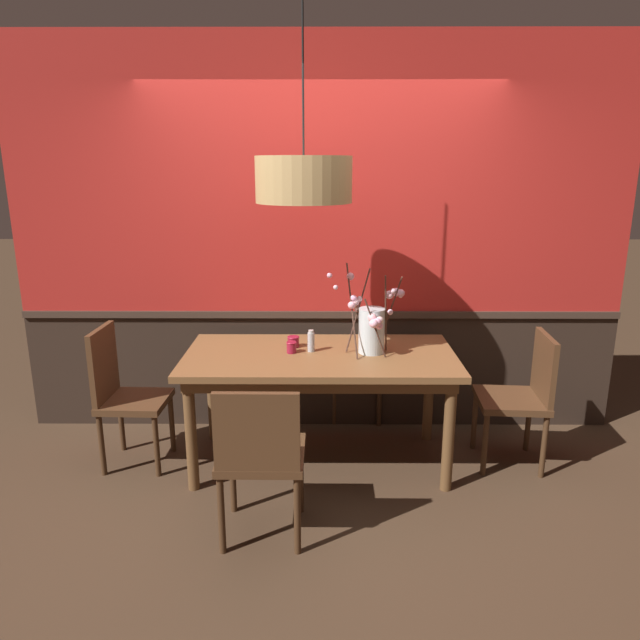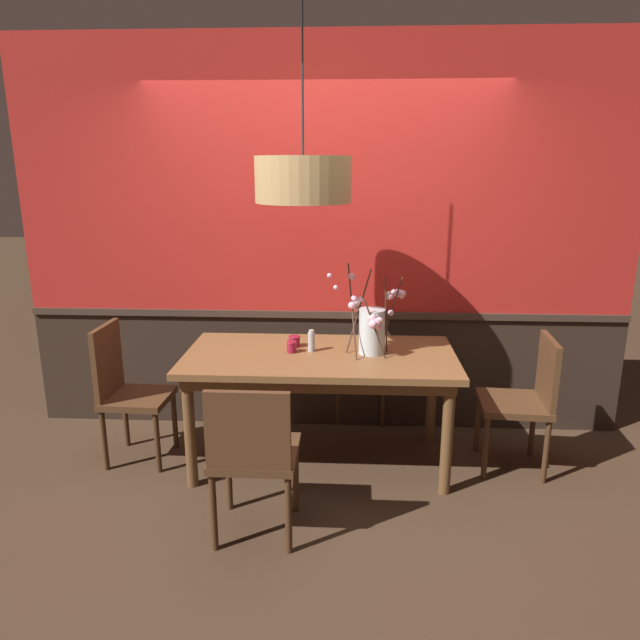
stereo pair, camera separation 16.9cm
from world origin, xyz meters
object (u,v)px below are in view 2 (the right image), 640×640
(chair_far_side_right, at_px, (364,351))
(condiment_bottle, at_px, (311,341))
(candle_holder_nearer_edge, at_px, (292,347))
(chair_head_west_end, at_px, (126,387))
(pendant_lamp, at_px, (303,180))
(chair_head_east_end, at_px, (526,396))
(chair_near_side_left, at_px, (253,451))
(vase_with_blossoms, at_px, (372,328))
(candle_holder_nearer_center, at_px, (294,341))
(dining_table, at_px, (320,366))

(chair_far_side_right, relative_size, condiment_bottle, 6.51)
(candle_holder_nearer_edge, bearing_deg, condiment_bottle, 13.59)
(chair_head_west_end, height_order, pendant_lamp, pendant_lamp)
(chair_head_east_end, bearing_deg, chair_far_side_right, 140.94)
(chair_near_side_left, relative_size, candle_holder_nearer_edge, 12.15)
(vase_with_blossoms, bearing_deg, candle_holder_nearer_center, 168.02)
(dining_table, distance_m, condiment_bottle, 0.17)
(dining_table, relative_size, condiment_bottle, 12.13)
(chair_head_east_end, distance_m, candle_holder_nearer_edge, 1.54)
(chair_head_west_end, relative_size, candle_holder_nearer_edge, 12.79)
(chair_head_east_end, relative_size, condiment_bottle, 6.25)
(chair_far_side_right, bearing_deg, chair_head_west_end, -152.15)
(chair_head_west_end, relative_size, pendant_lamp, 0.87)
(chair_near_side_left, xyz_separation_m, chair_head_west_end, (-0.99, 0.83, 0.00))
(candle_holder_nearer_center, bearing_deg, chair_far_side_right, 55.24)
(dining_table, xyz_separation_m, condiment_bottle, (-0.06, 0.04, 0.15))
(vase_with_blossoms, distance_m, pendant_lamp, 1.02)
(chair_head_east_end, xyz_separation_m, candle_holder_nearer_edge, (-1.51, 0.02, 0.30))
(chair_near_side_left, xyz_separation_m, candle_holder_nearer_edge, (0.12, 0.86, 0.30))
(chair_head_east_end, bearing_deg, candle_holder_nearer_center, 174.69)
(dining_table, xyz_separation_m, vase_with_blossoms, (0.33, 0.03, 0.25))
(condiment_bottle, bearing_deg, dining_table, -37.25)
(candle_holder_nearer_edge, bearing_deg, chair_near_side_left, -97.93)
(chair_head_east_end, bearing_deg, condiment_bottle, 178.01)
(chair_near_side_left, bearing_deg, dining_table, 70.23)
(chair_far_side_right, height_order, pendant_lamp, pendant_lamp)
(vase_with_blossoms, relative_size, candle_holder_nearer_edge, 7.60)
(dining_table, bearing_deg, condiment_bottle, 142.75)
(pendant_lamp, bearing_deg, chair_near_side_left, -104.85)
(dining_table, bearing_deg, chair_head_west_end, -179.39)
(chair_head_east_end, bearing_deg, chair_head_west_end, -179.78)
(chair_head_east_end, bearing_deg, candle_holder_nearer_edge, 179.33)
(chair_head_west_end, bearing_deg, chair_far_side_right, 27.85)
(pendant_lamp, bearing_deg, condiment_bottle, 70.28)
(chair_head_east_end, relative_size, pendant_lamp, 0.83)
(chair_head_east_end, height_order, chair_near_side_left, chair_head_east_end)
(chair_head_east_end, relative_size, chair_far_side_right, 0.96)
(vase_with_blossoms, xyz_separation_m, candle_holder_nearer_center, (-0.51, 0.11, -0.13))
(candle_holder_nearer_edge, relative_size, condiment_bottle, 0.51)
(vase_with_blossoms, height_order, pendant_lamp, pendant_lamp)
(candle_holder_nearer_center, bearing_deg, dining_table, -37.36)
(candle_holder_nearer_edge, bearing_deg, chair_head_east_end, -0.67)
(chair_near_side_left, bearing_deg, chair_head_east_end, 27.29)
(candle_holder_nearer_center, distance_m, pendant_lamp, 1.08)
(candle_holder_nearer_center, height_order, pendant_lamp, pendant_lamp)
(condiment_bottle, bearing_deg, chair_head_west_end, -177.31)
(chair_near_side_left, height_order, candle_holder_nearer_edge, chair_near_side_left)
(condiment_bottle, bearing_deg, chair_head_east_end, -1.99)
(chair_near_side_left, relative_size, condiment_bottle, 6.22)
(chair_head_west_end, distance_m, candle_holder_nearer_center, 1.16)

